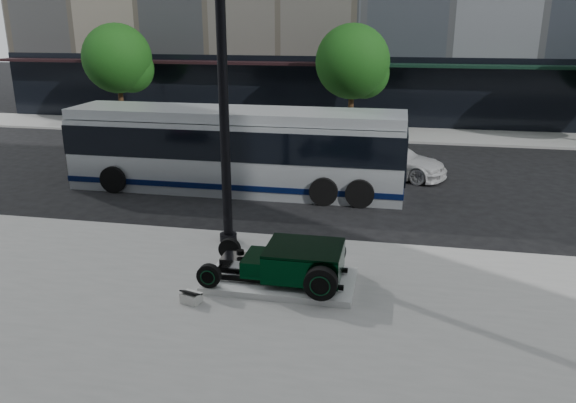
% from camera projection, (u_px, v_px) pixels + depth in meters
% --- Properties ---
extents(ground, '(120.00, 120.00, 0.00)m').
position_uv_depth(ground, '(281.00, 215.00, 17.85)').
color(ground, black).
rests_on(ground, ground).
extents(sidewalk_far, '(70.00, 4.00, 0.12)m').
position_uv_depth(sidewalk_far, '(333.00, 132.00, 30.90)').
color(sidewalk_far, gray).
rests_on(sidewalk_far, ground).
extents(street_trees, '(29.80, 3.80, 5.70)m').
position_uv_depth(street_trees, '(355.00, 65.00, 28.69)').
color(street_trees, black).
rests_on(street_trees, sidewalk_far).
extents(display_plinth, '(3.40, 1.80, 0.15)m').
position_uv_depth(display_plinth, '(281.00, 280.00, 12.94)').
color(display_plinth, silver).
rests_on(display_plinth, sidewalk_near).
extents(hot_rod, '(3.22, 2.00, 0.81)m').
position_uv_depth(hot_rod, '(295.00, 262.00, 12.72)').
color(hot_rod, black).
rests_on(hot_rod, display_plinth).
extents(info_plaque, '(0.47, 0.40, 0.31)m').
position_uv_depth(info_plaque, '(191.00, 297.00, 12.05)').
color(info_plaque, silver).
rests_on(info_plaque, sidewalk_near).
extents(lamppost, '(0.47, 0.47, 8.50)m').
position_uv_depth(lamppost, '(223.00, 97.00, 14.26)').
color(lamppost, black).
rests_on(lamppost, sidewalk_near).
extents(transit_bus, '(12.12, 2.88, 2.92)m').
position_uv_depth(transit_bus, '(236.00, 149.00, 20.24)').
color(transit_bus, silver).
rests_on(transit_bus, ground).
extents(white_sedan, '(4.77, 3.29, 1.28)m').
position_uv_depth(white_sedan, '(391.00, 160.00, 22.28)').
color(white_sedan, silver).
rests_on(white_sedan, ground).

